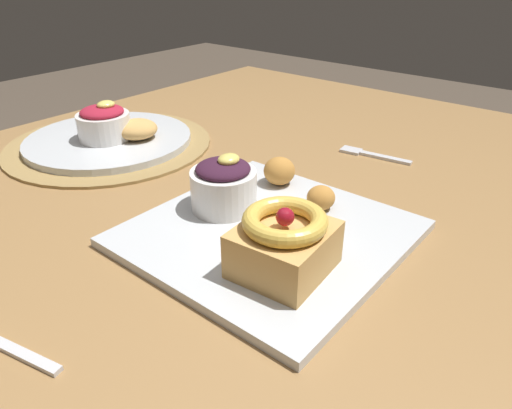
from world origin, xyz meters
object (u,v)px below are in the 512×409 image
(fritter_front, at_px, (321,198))
(back_pastry, at_px, (137,129))
(back_plate, at_px, (109,140))
(cake_slice, at_px, (284,242))
(fritter_middle, at_px, (279,171))
(fork, at_px, (370,154))
(back_ramekin, at_px, (104,123))
(front_plate, at_px, (268,233))
(berry_ramekin, at_px, (224,185))

(fritter_front, bearing_deg, back_pastry, 89.12)
(back_plate, bearing_deg, cake_slice, -103.61)
(fritter_middle, xyz_separation_m, fork, (0.21, -0.04, -0.03))
(back_ramekin, bearing_deg, back_pastry, -47.32)
(back_pastry, bearing_deg, back_ramekin, 132.68)
(cake_slice, relative_size, fritter_front, 2.81)
(front_plate, height_order, back_pastry, back_pastry)
(back_plate, bearing_deg, fritter_front, -86.98)
(berry_ramekin, xyz_separation_m, back_pastry, (0.09, 0.29, -0.01))
(fritter_middle, xyz_separation_m, back_plate, (-0.05, 0.35, -0.02))
(cake_slice, bearing_deg, fritter_middle, 38.24)
(fritter_middle, bearing_deg, back_plate, 97.96)
(cake_slice, relative_size, back_ramekin, 1.16)
(berry_ramekin, bearing_deg, fork, -9.59)
(back_pastry, bearing_deg, back_plate, 121.25)
(fritter_front, distance_m, back_ramekin, 0.44)
(fritter_front, relative_size, fork, 0.30)
(fork, bearing_deg, back_plate, 26.51)
(berry_ramekin, height_order, back_plate, berry_ramekin)
(cake_slice, xyz_separation_m, fork, (0.38, 0.09, -0.04))
(berry_ramekin, bearing_deg, fritter_middle, -6.80)
(berry_ramekin, relative_size, back_ramekin, 0.94)
(fritter_middle, bearing_deg, berry_ramekin, 173.20)
(fritter_front, height_order, back_plate, fritter_front)
(back_plate, height_order, back_pastry, back_pastry)
(fritter_middle, bearing_deg, cake_slice, -141.76)
(front_plate, xyz_separation_m, fork, (0.32, 0.03, -0.00))
(front_plate, distance_m, fritter_middle, 0.13)
(front_plate, height_order, back_plate, back_plate)
(fritter_front, distance_m, back_plate, 0.44)
(back_ramekin, bearing_deg, fritter_front, -85.73)
(back_ramekin, height_order, back_pastry, back_ramekin)
(back_pastry, bearing_deg, berry_ramekin, -106.28)
(front_plate, distance_m, berry_ramekin, 0.09)
(fork, bearing_deg, berry_ramekin, 73.59)
(berry_ramekin, relative_size, fork, 0.69)
(fritter_front, xyz_separation_m, fritter_middle, (0.03, 0.09, 0.00))
(back_plate, xyz_separation_m, fork, (0.26, -0.39, -0.01))
(fritter_middle, xyz_separation_m, back_ramekin, (-0.06, 0.35, 0.01))
(front_plate, height_order, cake_slice, cake_slice)
(cake_slice, height_order, berry_ramekin, same)
(cake_slice, bearing_deg, fritter_front, 16.90)
(fritter_front, bearing_deg, berry_ramekin, 128.08)
(back_ramekin, bearing_deg, back_plate, 35.53)
(front_plate, relative_size, fritter_front, 7.96)
(back_ramekin, xyz_separation_m, fork, (0.27, -0.39, -0.04))
(front_plate, bearing_deg, berry_ramekin, 85.30)
(fritter_middle, distance_m, fork, 0.22)
(back_plate, bearing_deg, fork, -56.67)
(back_plate, height_order, fork, back_plate)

